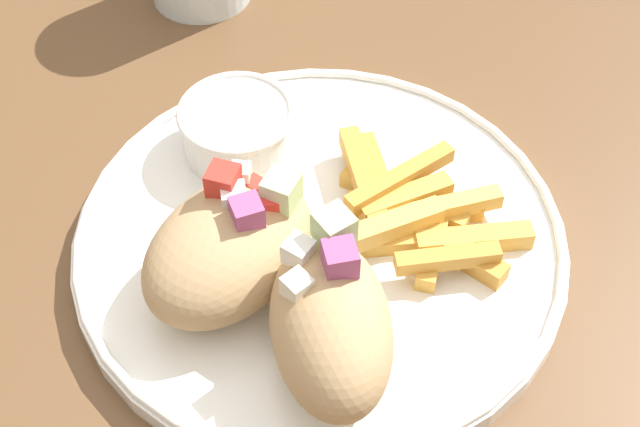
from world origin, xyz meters
name	(u,v)px	position (x,y,z in m)	size (l,w,h in m)	color
table	(353,324)	(0.00, 0.00, 0.67)	(1.16, 1.16, 0.75)	brown
plate	(320,239)	(-0.01, 0.02, 0.76)	(0.30, 0.30, 0.02)	white
pita_sandwich_near	(331,323)	(-0.08, -0.03, 0.80)	(0.12, 0.12, 0.08)	tan
pita_sandwich_far	(229,247)	(-0.06, 0.05, 0.80)	(0.12, 0.09, 0.07)	tan
fries_pile	(413,214)	(0.02, -0.02, 0.78)	(0.11, 0.14, 0.03)	gold
sauce_ramekin	(237,127)	(0.02, 0.10, 0.79)	(0.08, 0.08, 0.03)	white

